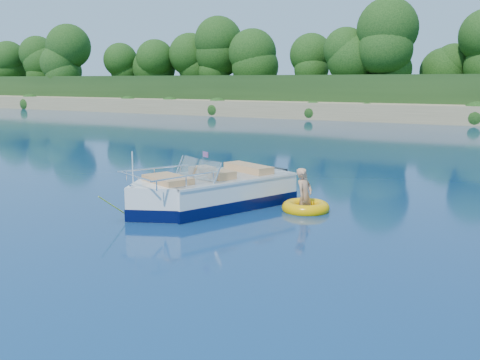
{
  "coord_description": "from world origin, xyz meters",
  "views": [
    {
      "loc": [
        5.58,
        -10.79,
        3.47
      ],
      "look_at": [
        -1.28,
        1.47,
        0.85
      ],
      "focal_mm": 40.0,
      "sensor_mm": 36.0,
      "label": 1
    }
  ],
  "objects": [
    {
      "name": "treeline",
      "position": [
        0.04,
        41.01,
        5.55
      ],
      "size": [
        150.0,
        7.12,
        8.19
      ],
      "color": "black",
      "rests_on": "ground"
    },
    {
      "name": "tow_tube",
      "position": [
        0.26,
        2.36,
        0.09
      ],
      "size": [
        1.44,
        1.44,
        0.34
      ],
      "rotation": [
        0.0,
        0.0,
        0.12
      ],
      "color": "#FFB202",
      "rests_on": "ground"
    },
    {
      "name": "ground",
      "position": [
        0.0,
        0.0,
        0.0
      ],
      "size": [
        160.0,
        160.0,
        0.0
      ],
      "primitive_type": "plane",
      "color": "#0A1E46",
      "rests_on": "ground"
    },
    {
      "name": "motorboat",
      "position": [
        -2.24,
        1.38,
        0.39
      ],
      "size": [
        3.52,
        5.64,
        1.99
      ],
      "rotation": [
        0.0,
        0.0,
        -0.39
      ],
      "color": "white",
      "rests_on": "ground"
    },
    {
      "name": "boy",
      "position": [
        0.21,
        2.4,
        0.0
      ],
      "size": [
        0.46,
        0.87,
        1.65
      ],
      "primitive_type": "imported",
      "rotation": [
        0.0,
        -0.17,
        1.47
      ],
      "color": "tan",
      "rests_on": "ground"
    }
  ]
}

